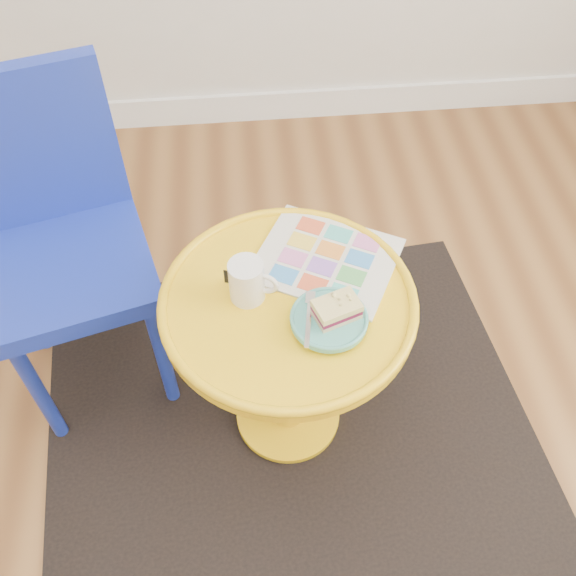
{
  "coord_description": "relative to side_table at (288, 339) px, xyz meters",
  "views": [
    {
      "loc": [
        0.22,
        -0.22,
        1.61
      ],
      "look_at": [
        0.31,
        0.62,
        0.57
      ],
      "focal_mm": 40.0,
      "sensor_mm": 36.0,
      "label": 1
    }
  ],
  "objects": [
    {
      "name": "newspaper",
      "position": [
        0.1,
        0.11,
        0.15
      ],
      "size": [
        0.38,
        0.37,
        0.01
      ],
      "primitive_type": "cube",
      "rotation": [
        0.0,
        0.0,
        -0.5
      ],
      "color": "silver",
      "rests_on": "side_table"
    },
    {
      "name": "rug",
      "position": [
        0.0,
        0.0,
        -0.37
      ],
      "size": [
        1.4,
        1.22,
        0.01
      ],
      "primitive_type": "cube",
      "rotation": [
        0.0,
        0.0,
        0.1
      ],
      "color": "black",
      "rests_on": "ground"
    },
    {
      "name": "cake_slice",
      "position": [
        0.09,
        -0.07,
        0.19
      ],
      "size": [
        0.11,
        0.09,
        0.04
      ],
      "rotation": [
        0.0,
        0.0,
        0.34
      ],
      "color": "#D3BC8C",
      "rests_on": "plate"
    },
    {
      "name": "chair",
      "position": [
        -0.53,
        0.27,
        0.13
      ],
      "size": [
        0.48,
        0.48,
        0.88
      ],
      "rotation": [
        0.0,
        0.0,
        0.26
      ],
      "color": "#192DA7",
      "rests_on": "ground"
    },
    {
      "name": "mug",
      "position": [
        -0.08,
        0.02,
        0.2
      ],
      "size": [
        0.11,
        0.08,
        0.1
      ],
      "rotation": [
        0.0,
        0.0,
        -0.37
      ],
      "color": "white",
      "rests_on": "side_table"
    },
    {
      "name": "plate",
      "position": [
        0.08,
        -0.07,
        0.16
      ],
      "size": [
        0.16,
        0.16,
        0.02
      ],
      "color": "#51ACA0",
      "rests_on": "newspaper"
    },
    {
      "name": "side_table",
      "position": [
        0.0,
        0.0,
        0.0
      ],
      "size": [
        0.56,
        0.56,
        0.53
      ],
      "color": "yellow",
      "rests_on": "ground"
    },
    {
      "name": "fork",
      "position": [
        0.04,
        -0.07,
        0.17
      ],
      "size": [
        0.04,
        0.14,
        0.0
      ],
      "rotation": [
        0.0,
        0.0,
        -0.18
      ],
      "color": "silver",
      "rests_on": "plate"
    }
  ]
}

